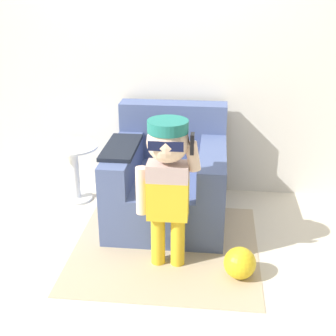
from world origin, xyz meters
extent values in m
plane|color=beige|center=(0.00, 0.00, 0.00)|extent=(10.00, 10.00, 0.00)
cube|color=silver|center=(0.00, 0.67, 1.30)|extent=(10.00, 0.05, 2.60)
cube|color=#475684|center=(0.13, 0.06, 0.19)|extent=(0.91, 1.04, 0.39)
cube|color=#475684|center=(0.13, 0.48, 0.63)|extent=(0.91, 0.20, 0.48)
cube|color=#475684|center=(-0.22, -0.04, 0.51)|extent=(0.21, 0.84, 0.24)
cube|color=#475684|center=(0.49, -0.04, 0.51)|extent=(0.21, 0.84, 0.24)
cube|color=black|center=(-0.22, -0.04, 0.64)|extent=(0.25, 0.57, 0.03)
cylinder|color=gold|center=(0.13, -0.60, 0.19)|extent=(0.10, 0.10, 0.37)
cylinder|color=gold|center=(0.27, -0.60, 0.19)|extent=(0.10, 0.10, 0.37)
cube|color=gold|center=(0.20, -0.60, 0.51)|extent=(0.27, 0.16, 0.27)
cube|color=#B29993|center=(0.20, -0.60, 0.70)|extent=(0.27, 0.16, 0.12)
sphere|color=beige|center=(0.20, -0.60, 0.91)|extent=(0.27, 0.27, 0.27)
cylinder|color=#1E7066|center=(0.20, -0.60, 1.01)|extent=(0.26, 0.26, 0.08)
cube|color=#1E7066|center=(0.20, -0.48, 0.98)|extent=(0.16, 0.12, 0.01)
cube|color=#0F1433|center=(0.20, -0.73, 0.92)|extent=(0.22, 0.01, 0.06)
cylinder|color=beige|center=(0.03, -0.60, 0.56)|extent=(0.08, 0.08, 0.33)
cylinder|color=beige|center=(0.36, -0.60, 0.81)|extent=(0.11, 0.08, 0.20)
cube|color=black|center=(0.36, -0.62, 0.91)|extent=(0.02, 0.07, 0.13)
cylinder|color=white|center=(-0.72, 0.31, 0.01)|extent=(0.28, 0.28, 0.02)
cylinder|color=white|center=(-0.72, 0.31, 0.25)|extent=(0.08, 0.08, 0.49)
cylinder|color=white|center=(-0.72, 0.31, 0.50)|extent=(0.44, 0.44, 0.02)
cube|color=tan|center=(0.17, -0.40, 0.00)|extent=(1.35, 1.33, 0.01)
sphere|color=yellow|center=(0.70, -0.71, 0.11)|extent=(0.22, 0.22, 0.22)
camera|label=1|loc=(0.50, -3.36, 1.89)|focal=50.00mm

